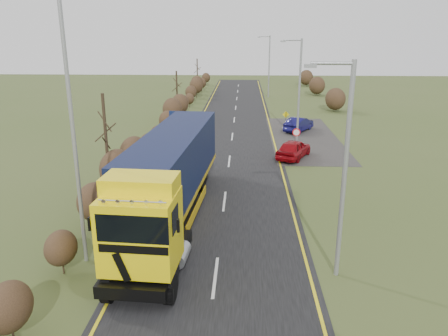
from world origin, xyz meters
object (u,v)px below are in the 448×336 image
object	(u,v)px
streetlight_near	(343,165)
speed_sign	(296,137)
car_red_hatchback	(294,149)
car_blue_sedan	(299,124)
lorry	(170,174)

from	to	relation	value
streetlight_near	speed_sign	xyz separation A→B (m)	(0.37, 17.11, -3.00)
speed_sign	car_red_hatchback	bearing A→B (deg)	-115.18
car_red_hatchback	car_blue_sedan	xyz separation A→B (m)	(1.51, 9.50, -0.04)
car_red_hatchback	streetlight_near	size ratio (longest dim) A/B	0.51
car_red_hatchback	speed_sign	world-z (taller)	speed_sign
streetlight_near	lorry	bearing A→B (deg)	145.66
lorry	speed_sign	world-z (taller)	lorry
lorry	streetlight_near	xyz separation A→B (m)	(7.23, -4.94, 2.06)
car_red_hatchback	streetlight_near	world-z (taller)	streetlight_near
lorry	streetlight_near	world-z (taller)	streetlight_near
car_red_hatchback	speed_sign	size ratio (longest dim) A/B	1.89
speed_sign	car_blue_sedan	bearing A→B (deg)	81.81
speed_sign	lorry	bearing A→B (deg)	-121.96
car_blue_sedan	streetlight_near	bearing A→B (deg)	116.33
lorry	car_blue_sedan	world-z (taller)	lorry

